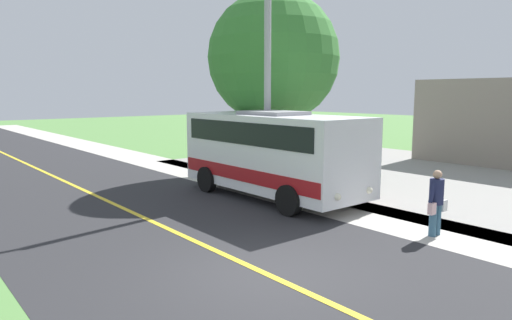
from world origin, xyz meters
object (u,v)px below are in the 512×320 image
shuttle_bus_front (273,150)px  street_light_pole (265,62)px  tree_curbside (273,58)px  pedestrian_with_bags (436,201)px

shuttle_bus_front → street_light_pole: street_light_pole is taller
street_light_pole → tree_curbside: (-2.52, -2.41, 0.38)m
shuttle_bus_front → tree_curbside: 5.43m
shuttle_bus_front → tree_curbside: bearing=-131.5°
shuttle_bus_front → pedestrian_with_bags: bearing=92.5°
street_light_pole → pedestrian_with_bags: bearing=89.3°
street_light_pole → tree_curbside: size_ratio=1.08×
street_light_pole → shuttle_bus_front: bearing=68.0°
pedestrian_with_bags → street_light_pole: bearing=-90.7°
shuttle_bus_front → tree_curbside: tree_curbside is taller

